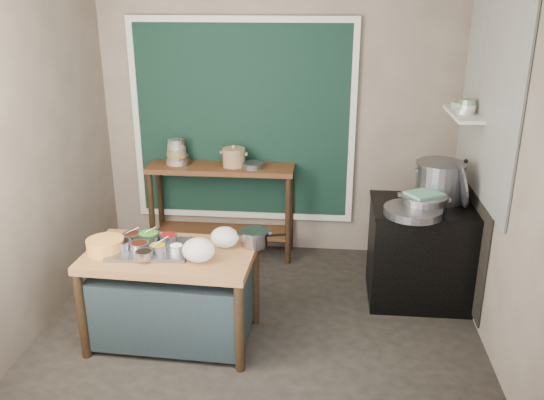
# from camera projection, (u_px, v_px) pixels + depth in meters

# --- Properties ---
(floor) EXTENTS (3.50, 3.00, 0.02)m
(floor) POSITION_uv_depth(u_px,v_px,m) (262.00, 323.00, 4.76)
(floor) COLOR #2D2922
(floor) RESTS_ON ground
(back_wall) EXTENTS (3.50, 0.02, 2.80)m
(back_wall) POSITION_uv_depth(u_px,v_px,m) (278.00, 117.00, 5.69)
(back_wall) COLOR gray
(back_wall) RESTS_ON floor
(left_wall) EXTENTS (0.02, 3.00, 2.80)m
(left_wall) POSITION_uv_depth(u_px,v_px,m) (34.00, 153.00, 4.44)
(left_wall) COLOR gray
(left_wall) RESTS_ON floor
(right_wall) EXTENTS (0.02, 3.00, 2.80)m
(right_wall) POSITION_uv_depth(u_px,v_px,m) (504.00, 166.00, 4.11)
(right_wall) COLOR gray
(right_wall) RESTS_ON floor
(curtain_panel) EXTENTS (2.10, 0.02, 1.90)m
(curtain_panel) POSITION_uv_depth(u_px,v_px,m) (243.00, 122.00, 5.70)
(curtain_panel) COLOR black
(curtain_panel) RESTS_ON back_wall
(curtain_frame) EXTENTS (2.22, 0.03, 2.02)m
(curtain_frame) POSITION_uv_depth(u_px,v_px,m) (243.00, 122.00, 5.69)
(curtain_frame) COLOR beige
(curtain_frame) RESTS_ON back_wall
(tile_panel) EXTENTS (0.02, 1.70, 1.70)m
(tile_panel) POSITION_uv_depth(u_px,v_px,m) (489.00, 90.00, 4.47)
(tile_panel) COLOR #B2B2AA
(tile_panel) RESTS_ON right_wall
(soot_patch) EXTENTS (0.01, 1.30, 1.30)m
(soot_patch) POSITION_uv_depth(u_px,v_px,m) (470.00, 222.00, 4.96)
(soot_patch) COLOR black
(soot_patch) RESTS_ON right_wall
(wall_shelf) EXTENTS (0.22, 0.70, 0.03)m
(wall_shelf) POSITION_uv_depth(u_px,v_px,m) (464.00, 114.00, 4.85)
(wall_shelf) COLOR beige
(wall_shelf) RESTS_ON right_wall
(prep_table) EXTENTS (1.28, 0.77, 0.75)m
(prep_table) POSITION_uv_depth(u_px,v_px,m) (173.00, 296.00, 4.41)
(prep_table) COLOR brown
(prep_table) RESTS_ON floor
(back_counter) EXTENTS (1.45, 0.40, 0.95)m
(back_counter) POSITION_uv_depth(u_px,v_px,m) (222.00, 211.00, 5.84)
(back_counter) COLOR #502A16
(back_counter) RESTS_ON floor
(stove_block) EXTENTS (0.90, 0.68, 0.85)m
(stove_block) POSITION_uv_depth(u_px,v_px,m) (423.00, 254.00, 5.00)
(stove_block) COLOR black
(stove_block) RESTS_ON floor
(stove_top) EXTENTS (0.92, 0.69, 0.03)m
(stove_top) POSITION_uv_depth(u_px,v_px,m) (427.00, 207.00, 4.85)
(stove_top) COLOR black
(stove_top) RESTS_ON stove_block
(condiment_tray) EXTENTS (0.62, 0.46, 0.03)m
(condiment_tray) POSITION_uv_depth(u_px,v_px,m) (150.00, 249.00, 4.30)
(condiment_tray) COLOR gray
(condiment_tray) RESTS_ON prep_table
(condiment_bowls) EXTENTS (0.55, 0.45, 0.06)m
(condiment_bowls) POSITION_uv_depth(u_px,v_px,m) (146.00, 243.00, 4.30)
(condiment_bowls) COLOR gray
(condiment_bowls) RESTS_ON condiment_tray
(yellow_basin) EXTENTS (0.32, 0.32, 0.11)m
(yellow_basin) POSITION_uv_depth(u_px,v_px,m) (105.00, 246.00, 4.26)
(yellow_basin) COLOR #B77E38
(yellow_basin) RESTS_ON prep_table
(saucepan) EXTENTS (0.27, 0.27, 0.12)m
(saucepan) POSITION_uv_depth(u_px,v_px,m) (254.00, 238.00, 4.37)
(saucepan) COLOR gray
(saucepan) RESTS_ON prep_table
(plastic_bag_a) EXTENTS (0.24, 0.21, 0.18)m
(plastic_bag_a) POSITION_uv_depth(u_px,v_px,m) (198.00, 250.00, 4.11)
(plastic_bag_a) COLOR white
(plastic_bag_a) RESTS_ON prep_table
(plastic_bag_b) EXTENTS (0.25, 0.23, 0.16)m
(plastic_bag_b) POSITION_uv_depth(u_px,v_px,m) (225.00, 237.00, 4.34)
(plastic_bag_b) COLOR white
(plastic_bag_b) RESTS_ON prep_table
(bowl_stack) EXTENTS (0.22, 0.22, 0.25)m
(bowl_stack) POSITION_uv_depth(u_px,v_px,m) (177.00, 153.00, 5.71)
(bowl_stack) COLOR tan
(bowl_stack) RESTS_ON back_counter
(utensil_cup) EXTENTS (0.15, 0.15, 0.08)m
(utensil_cup) POSITION_uv_depth(u_px,v_px,m) (183.00, 161.00, 5.71)
(utensil_cup) COLOR gray
(utensil_cup) RESTS_ON back_counter
(ceramic_crock) EXTENTS (0.28, 0.28, 0.16)m
(ceramic_crock) POSITION_uv_depth(u_px,v_px,m) (234.00, 158.00, 5.64)
(ceramic_crock) COLOR #946F50
(ceramic_crock) RESTS_ON back_counter
(wide_bowl) EXTENTS (0.23, 0.23, 0.05)m
(wide_bowl) POSITION_uv_depth(u_px,v_px,m) (253.00, 165.00, 5.60)
(wide_bowl) COLOR gray
(wide_bowl) RESTS_ON back_counter
(stock_pot) EXTENTS (0.53, 0.53, 0.34)m
(stock_pot) POSITION_uv_depth(u_px,v_px,m) (440.00, 181.00, 4.90)
(stock_pot) COLOR gray
(stock_pot) RESTS_ON stove_top
(pot_lid) EXTENTS (0.12, 0.41, 0.41)m
(pot_lid) POSITION_uv_depth(u_px,v_px,m) (461.00, 183.00, 4.75)
(pot_lid) COLOR gray
(pot_lid) RESTS_ON stove_top
(steamer) EXTENTS (0.46, 0.46, 0.13)m
(steamer) POSITION_uv_depth(u_px,v_px,m) (423.00, 202.00, 4.73)
(steamer) COLOR gray
(steamer) RESTS_ON stove_top
(green_cloth) EXTENTS (0.34, 0.32, 0.02)m
(green_cloth) POSITION_uv_depth(u_px,v_px,m) (424.00, 194.00, 4.70)
(green_cloth) COLOR #63A17F
(green_cloth) RESTS_ON steamer
(shallow_pan) EXTENTS (0.60, 0.60, 0.06)m
(shallow_pan) POSITION_uv_depth(u_px,v_px,m) (413.00, 211.00, 4.62)
(shallow_pan) COLOR gray
(shallow_pan) RESTS_ON stove_top
(shelf_bowl_stack) EXTENTS (0.15, 0.15, 0.12)m
(shelf_bowl_stack) POSITION_uv_depth(u_px,v_px,m) (466.00, 107.00, 4.77)
(shelf_bowl_stack) COLOR silver
(shelf_bowl_stack) RESTS_ON wall_shelf
(shelf_bowl_green) EXTENTS (0.20, 0.20, 0.06)m
(shelf_bowl_green) POSITION_uv_depth(u_px,v_px,m) (460.00, 105.00, 4.99)
(shelf_bowl_green) COLOR gray
(shelf_bowl_green) RESTS_ON wall_shelf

